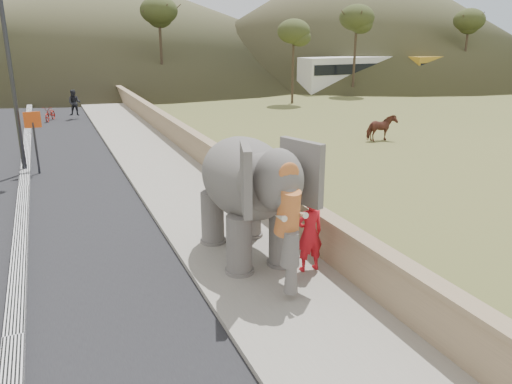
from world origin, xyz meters
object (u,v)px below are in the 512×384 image
(lamppost, at_px, (16,42))
(motorcyclist, at_px, (61,109))
(cow, at_px, (381,128))
(elephant_and_man, at_px, (246,195))

(lamppost, height_order, motorcyclist, lamppost)
(cow, xyz_separation_m, motorcyclist, (-14.45, 12.89, 0.07))
(lamppost, relative_size, cow, 5.19)
(cow, bearing_deg, elephant_and_man, 128.60)
(lamppost, relative_size, elephant_and_man, 1.97)
(cow, bearing_deg, motorcyclist, 45.13)
(lamppost, height_order, elephant_and_man, lamppost)
(elephant_and_man, bearing_deg, lamppost, 114.52)
(cow, relative_size, elephant_and_man, 0.38)
(cow, distance_m, elephant_and_man, 15.27)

